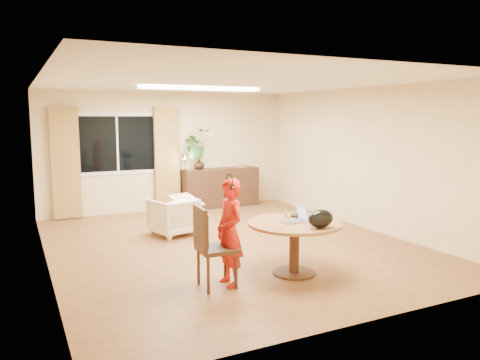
{
  "coord_description": "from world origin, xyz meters",
  "views": [
    {
      "loc": [
        -3.12,
        -6.73,
        2.07
      ],
      "look_at": [
        0.09,
        -0.2,
        1.08
      ],
      "focal_mm": 35.0,
      "sensor_mm": 36.0,
      "label": 1
    }
  ],
  "objects_px": {
    "armchair": "(173,216)",
    "sideboard": "(220,188)",
    "dining_chair": "(217,247)",
    "child": "(230,232)",
    "dining_table": "(294,233)"
  },
  "relations": [
    {
      "from": "armchair",
      "to": "sideboard",
      "type": "distance_m",
      "value": 2.68
    },
    {
      "from": "child",
      "to": "sideboard",
      "type": "xyz_separation_m",
      "value": [
        1.94,
        4.68,
        -0.22
      ]
    },
    {
      "from": "child",
      "to": "dining_table",
      "type": "bearing_deg",
      "value": 87.42
    },
    {
      "from": "dining_table",
      "to": "dining_chair",
      "type": "distance_m",
      "value": 1.1
    },
    {
      "from": "dining_table",
      "to": "child",
      "type": "relative_size",
      "value": 0.93
    },
    {
      "from": "child",
      "to": "armchair",
      "type": "height_order",
      "value": "child"
    },
    {
      "from": "sideboard",
      "to": "dining_table",
      "type": "bearing_deg",
      "value": -102.08
    },
    {
      "from": "dining_table",
      "to": "dining_chair",
      "type": "height_order",
      "value": "dining_chair"
    },
    {
      "from": "dining_chair",
      "to": "sideboard",
      "type": "relative_size",
      "value": 0.57
    },
    {
      "from": "dining_chair",
      "to": "child",
      "type": "bearing_deg",
      "value": 0.53
    },
    {
      "from": "dining_table",
      "to": "child",
      "type": "bearing_deg",
      "value": 179.33
    },
    {
      "from": "armchair",
      "to": "sideboard",
      "type": "height_order",
      "value": "sideboard"
    },
    {
      "from": "armchair",
      "to": "dining_table",
      "type": "bearing_deg",
      "value": 91.15
    },
    {
      "from": "sideboard",
      "to": "child",
      "type": "bearing_deg",
      "value": -112.49
    },
    {
      "from": "armchair",
      "to": "sideboard",
      "type": "xyz_separation_m",
      "value": [
        1.79,
        2.0,
        0.12
      ]
    }
  ]
}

